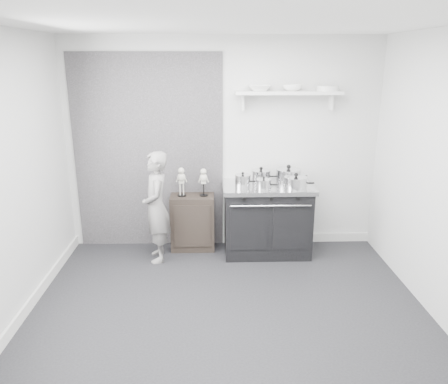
{
  "coord_description": "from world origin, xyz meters",
  "views": [
    {
      "loc": [
        -0.15,
        -3.74,
        2.42
      ],
      "look_at": [
        -0.01,
        0.95,
        0.98
      ],
      "focal_mm": 35.0,
      "sensor_mm": 36.0,
      "label": 1
    }
  ],
  "objects": [
    {
      "name": "wall_shelf",
      "position": [
        0.8,
        1.68,
        2.01
      ],
      "size": [
        1.3,
        0.26,
        0.24
      ],
      "color": "silver",
      "rests_on": "room_shell"
    },
    {
      "name": "ground",
      "position": [
        0.0,
        0.0,
        0.0
      ],
      "size": [
        4.0,
        4.0,
        0.0
      ],
      "primitive_type": "plane",
      "color": "black",
      "rests_on": "ground"
    },
    {
      "name": "room_shell",
      "position": [
        -0.09,
        0.15,
        1.64
      ],
      "size": [
        4.02,
        3.62,
        2.71
      ],
      "color": "silver",
      "rests_on": "ground"
    },
    {
      "name": "bowl_small",
      "position": [
        0.84,
        1.67,
        2.08
      ],
      "size": [
        0.23,
        0.23,
        0.07
      ],
      "primitive_type": "imported",
      "color": "white",
      "rests_on": "wall_shelf"
    },
    {
      "name": "skeleton_full",
      "position": [
        -0.53,
        1.61,
        0.94
      ],
      "size": [
        0.12,
        0.08,
        0.43
      ],
      "primitive_type": null,
      "color": "beige",
      "rests_on": "side_cabinet"
    },
    {
      "name": "pot_back_right",
      "position": [
        0.83,
        1.6,
        0.99
      ],
      "size": [
        0.4,
        0.32,
        0.23
      ],
      "color": "silver",
      "rests_on": "stove"
    },
    {
      "name": "child",
      "position": [
        -0.82,
        1.3,
        0.69
      ],
      "size": [
        0.4,
        0.55,
        1.37
      ],
      "primitive_type": "imported",
      "rotation": [
        0.0,
        0.0,
        -1.41
      ],
      "color": "gray",
      "rests_on": "ground"
    },
    {
      "name": "pot_front_right",
      "position": [
        0.87,
        1.31,
        0.98
      ],
      "size": [
        0.37,
        0.28,
        0.19
      ],
      "color": "silver",
      "rests_on": "stove"
    },
    {
      "name": "skeleton_torso",
      "position": [
        -0.25,
        1.61,
        0.94
      ],
      "size": [
        0.12,
        0.07,
        0.41
      ],
      "primitive_type": null,
      "color": "beige",
      "rests_on": "side_cabinet"
    },
    {
      "name": "stove",
      "position": [
        0.56,
        1.48,
        0.46
      ],
      "size": [
        1.13,
        0.71,
        0.91
      ],
      "color": "black",
      "rests_on": "ground"
    },
    {
      "name": "pot_back_left",
      "position": [
        0.48,
        1.62,
        0.98
      ],
      "size": [
        0.33,
        0.25,
        0.2
      ],
      "color": "silver",
      "rests_on": "stove"
    },
    {
      "name": "pot_front_center",
      "position": [
        0.48,
        1.29,
        0.97
      ],
      "size": [
        0.27,
        0.18,
        0.16
      ],
      "color": "silver",
      "rests_on": "stove"
    },
    {
      "name": "bowl_large",
      "position": [
        0.44,
        1.67,
        2.08
      ],
      "size": [
        0.29,
        0.29,
        0.07
      ],
      "primitive_type": "imported",
      "color": "white",
      "rests_on": "wall_shelf"
    },
    {
      "name": "plate_stack",
      "position": [
        1.28,
        1.67,
        2.07
      ],
      "size": [
        0.27,
        0.27,
        0.06
      ],
      "primitive_type": "cylinder",
      "color": "silver",
      "rests_on": "wall_shelf"
    },
    {
      "name": "pot_front_left",
      "position": [
        0.23,
        1.38,
        0.99
      ],
      "size": [
        0.28,
        0.19,
        0.19
      ],
      "color": "silver",
      "rests_on": "stove"
    },
    {
      "name": "side_cabinet",
      "position": [
        -0.4,
        1.61,
        0.36
      ],
      "size": [
        0.56,
        0.33,
        0.73
      ],
      "primitive_type": "cube",
      "color": "black",
      "rests_on": "ground"
    }
  ]
}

